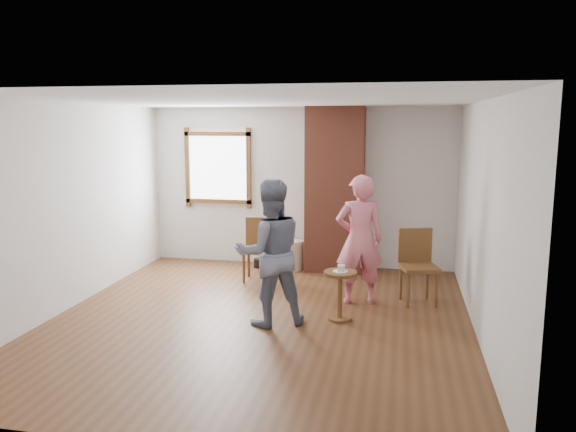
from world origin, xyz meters
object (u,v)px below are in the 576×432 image
(stoneware_crock, at_px, (292,255))
(dining_chair_left, at_px, (258,245))
(man, at_px, (270,253))
(side_table, at_px, (340,287))
(dining_chair_right, at_px, (417,262))
(person_pink, at_px, (359,240))

(stoneware_crock, relative_size, dining_chair_left, 0.51)
(man, bearing_deg, side_table, 173.94)
(stoneware_crock, xyz_separation_m, side_table, (1.01, -2.19, 0.16))
(dining_chair_left, height_order, dining_chair_right, dining_chair_right)
(dining_chair_right, relative_size, man, 0.56)
(stoneware_crock, bearing_deg, dining_chair_left, -121.71)
(stoneware_crock, height_order, dining_chair_left, dining_chair_left)
(dining_chair_right, relative_size, side_table, 1.62)
(dining_chair_right, distance_m, side_table, 1.30)
(man, relative_size, person_pink, 1.01)
(stoneware_crock, xyz_separation_m, man, (0.22, -2.48, 0.62))
(dining_chair_left, relative_size, dining_chair_right, 0.96)
(stoneware_crock, xyz_separation_m, dining_chair_left, (-0.39, -0.64, 0.28))
(stoneware_crock, relative_size, dining_chair_right, 0.49)
(side_table, bearing_deg, dining_chair_left, 132.17)
(stoneware_crock, distance_m, side_table, 2.42)
(dining_chair_left, relative_size, person_pink, 0.55)
(man, bearing_deg, stoneware_crock, -110.81)
(side_table, xyz_separation_m, man, (-0.79, -0.29, 0.46))
(dining_chair_left, height_order, side_table, dining_chair_left)
(person_pink, bearing_deg, stoneware_crock, -64.65)
(dining_chair_right, bearing_deg, side_table, -151.23)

